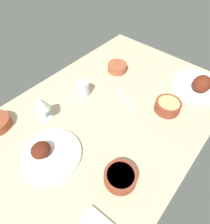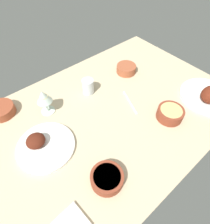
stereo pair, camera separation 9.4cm
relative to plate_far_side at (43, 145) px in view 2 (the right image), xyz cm
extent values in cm
cube|color=#C6B28E|center=(32.64, -3.13, -3.66)|extent=(140.00, 90.00, 4.00)
cylinder|color=white|center=(0.60, -0.78, -0.86)|extent=(25.49, 25.49, 1.60)
ellipsoid|color=#511E11|center=(-1.75, 2.26, 2.49)|extent=(8.22, 7.88, 5.53)
cylinder|color=white|center=(83.32, -29.44, -0.86)|extent=(28.58, 28.58, 1.60)
cylinder|color=brown|center=(56.02, -25.02, 1.08)|extent=(12.83, 12.83, 5.48)
cylinder|color=#D6BC70|center=(56.02, -25.02, 3.32)|extent=(10.52, 10.52, 1.00)
cylinder|color=#A35133|center=(64.92, 14.83, 0.74)|extent=(11.78, 11.78, 4.79)
cylinder|color=#4C192D|center=(64.92, 14.83, 2.63)|extent=(9.66, 9.66, 1.00)
cylinder|color=brown|center=(-6.64, 31.25, 0.61)|extent=(13.32, 13.32, 4.54)
cylinder|color=#DBCC7A|center=(-6.64, 31.25, 2.38)|extent=(10.92, 10.92, 1.00)
cylinder|color=brown|center=(11.57, -29.26, 0.64)|extent=(12.92, 12.92, 4.59)
cylinder|color=brown|center=(11.57, -29.26, 2.43)|extent=(10.59, 10.59, 1.00)
cylinder|color=silver|center=(11.74, 17.46, -1.41)|extent=(7.00, 7.00, 0.50)
cylinder|color=silver|center=(11.74, 17.46, 2.34)|extent=(1.00, 1.00, 7.00)
cone|color=silver|center=(11.74, 17.46, 9.09)|extent=(7.60, 7.60, 6.50)
cylinder|color=beige|center=(11.74, 17.46, 7.64)|extent=(4.18, 4.18, 2.80)
cylinder|color=silver|center=(36.23, 15.55, 2.53)|extent=(6.48, 6.48, 8.38)
cube|color=silver|center=(48.09, -5.54, -1.26)|extent=(7.19, 16.64, 0.80)
camera|label=1|loc=(-13.16, -42.93, 71.97)|focal=30.16mm
camera|label=2|loc=(-6.48, -49.51, 71.97)|focal=30.16mm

